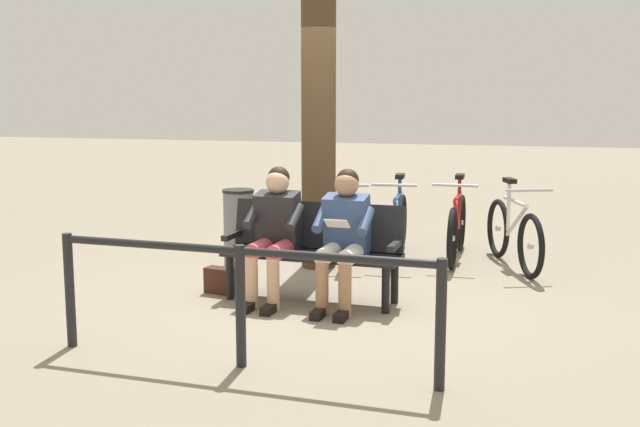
{
  "coord_description": "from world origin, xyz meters",
  "views": [
    {
      "loc": [
        -1.75,
        6.77,
        1.89
      ],
      "look_at": [
        0.05,
        -0.11,
        0.75
      ],
      "focal_mm": 43.95,
      "sensor_mm": 36.0,
      "label": 1
    }
  ],
  "objects_px": {
    "bench": "(314,244)",
    "litter_bin": "(239,228)",
    "person_companion": "(274,228)",
    "bicycle_green": "(457,227)",
    "bicycle_orange": "(513,234)",
    "tree_trunk": "(319,122)",
    "bicycle_black": "(398,227)",
    "person_reading": "(344,232)",
    "bicycle_silver": "(350,227)",
    "handbag": "(221,281)"
  },
  "relations": [
    {
      "from": "handbag",
      "to": "bicycle_black",
      "type": "bearing_deg",
      "value": -125.37
    },
    {
      "from": "bench",
      "to": "handbag",
      "type": "height_order",
      "value": "bench"
    },
    {
      "from": "person_companion",
      "to": "handbag",
      "type": "relative_size",
      "value": 4.0
    },
    {
      "from": "person_companion",
      "to": "bicycle_green",
      "type": "height_order",
      "value": "person_companion"
    },
    {
      "from": "litter_bin",
      "to": "bicycle_green",
      "type": "height_order",
      "value": "bicycle_green"
    },
    {
      "from": "person_companion",
      "to": "bicycle_silver",
      "type": "xyz_separation_m",
      "value": [
        -0.27,
        -1.88,
        -0.3
      ]
    },
    {
      "from": "bicycle_black",
      "to": "bicycle_silver",
      "type": "distance_m",
      "value": 0.53
    },
    {
      "from": "bench",
      "to": "bicycle_green",
      "type": "height_order",
      "value": "bicycle_green"
    },
    {
      "from": "bicycle_green",
      "to": "bicycle_silver",
      "type": "height_order",
      "value": "same"
    },
    {
      "from": "bicycle_orange",
      "to": "bicycle_black",
      "type": "distance_m",
      "value": 1.26
    },
    {
      "from": "person_companion",
      "to": "litter_bin",
      "type": "height_order",
      "value": "person_companion"
    },
    {
      "from": "litter_bin",
      "to": "tree_trunk",
      "type": "bearing_deg",
      "value": -166.53
    },
    {
      "from": "bicycle_green",
      "to": "bicycle_silver",
      "type": "bearing_deg",
      "value": -75.94
    },
    {
      "from": "litter_bin",
      "to": "bicycle_silver",
      "type": "distance_m",
      "value": 1.26
    },
    {
      "from": "person_reading",
      "to": "bicycle_silver",
      "type": "relative_size",
      "value": 0.72
    },
    {
      "from": "bench",
      "to": "bicycle_silver",
      "type": "distance_m",
      "value": 1.75
    },
    {
      "from": "bicycle_green",
      "to": "bicycle_black",
      "type": "distance_m",
      "value": 0.66
    },
    {
      "from": "bench",
      "to": "litter_bin",
      "type": "xyz_separation_m",
      "value": [
        1.12,
        -1.07,
        -0.09
      ]
    },
    {
      "from": "person_reading",
      "to": "bicycle_green",
      "type": "bearing_deg",
      "value": -106.36
    },
    {
      "from": "tree_trunk",
      "to": "bench",
      "type": "bearing_deg",
      "value": 103.07
    },
    {
      "from": "person_reading",
      "to": "bicycle_silver",
      "type": "bearing_deg",
      "value": -75.69
    },
    {
      "from": "person_companion",
      "to": "litter_bin",
      "type": "distance_m",
      "value": 1.48
    },
    {
      "from": "bicycle_black",
      "to": "bicycle_silver",
      "type": "bearing_deg",
      "value": -78.44
    },
    {
      "from": "tree_trunk",
      "to": "handbag",
      "type": "bearing_deg",
      "value": 65.34
    },
    {
      "from": "bicycle_orange",
      "to": "bicycle_green",
      "type": "bearing_deg",
      "value": -132.1
    },
    {
      "from": "litter_bin",
      "to": "bicycle_black",
      "type": "relative_size",
      "value": 0.49
    },
    {
      "from": "bicycle_silver",
      "to": "bicycle_black",
      "type": "bearing_deg",
      "value": 97.92
    },
    {
      "from": "bicycle_orange",
      "to": "bench",
      "type": "bearing_deg",
      "value": -64.26
    },
    {
      "from": "litter_bin",
      "to": "bicycle_black",
      "type": "height_order",
      "value": "bicycle_black"
    },
    {
      "from": "person_reading",
      "to": "litter_bin",
      "type": "relative_size",
      "value": 1.45
    },
    {
      "from": "person_reading",
      "to": "bicycle_silver",
      "type": "xyz_separation_m",
      "value": [
        0.37,
        -1.92,
        -0.31
      ]
    },
    {
      "from": "person_reading",
      "to": "person_companion",
      "type": "bearing_deg",
      "value": -0.05
    },
    {
      "from": "bicycle_silver",
      "to": "bicycle_orange",
      "type": "bearing_deg",
      "value": 84.24
    },
    {
      "from": "person_companion",
      "to": "litter_bin",
      "type": "bearing_deg",
      "value": -53.44
    },
    {
      "from": "bench",
      "to": "tree_trunk",
      "type": "relative_size",
      "value": 0.53
    },
    {
      "from": "bench",
      "to": "bicycle_black",
      "type": "xyz_separation_m",
      "value": [
        -0.46,
        -1.87,
        -0.15
      ]
    },
    {
      "from": "person_companion",
      "to": "bicycle_orange",
      "type": "relative_size",
      "value": 0.75
    },
    {
      "from": "handbag",
      "to": "bicycle_orange",
      "type": "relative_size",
      "value": 0.19
    },
    {
      "from": "bicycle_black",
      "to": "bicycle_orange",
      "type": "bearing_deg",
      "value": 82.14
    },
    {
      "from": "person_reading",
      "to": "tree_trunk",
      "type": "relative_size",
      "value": 0.39
    },
    {
      "from": "person_reading",
      "to": "tree_trunk",
      "type": "xyz_separation_m",
      "value": [
        0.61,
        -1.46,
        0.88
      ]
    },
    {
      "from": "tree_trunk",
      "to": "bicycle_orange",
      "type": "xyz_separation_m",
      "value": [
        -2.01,
        -0.5,
        -1.18
      ]
    },
    {
      "from": "bench",
      "to": "bicycle_orange",
      "type": "xyz_separation_m",
      "value": [
        -1.72,
        -1.77,
        -0.15
      ]
    },
    {
      "from": "bench",
      "to": "bicycle_silver",
      "type": "height_order",
      "value": "bicycle_silver"
    },
    {
      "from": "bicycle_orange",
      "to": "handbag",
      "type": "bearing_deg",
      "value": -75.56
    },
    {
      "from": "bench",
      "to": "bicycle_black",
      "type": "distance_m",
      "value": 1.93
    },
    {
      "from": "person_companion",
      "to": "bicycle_black",
      "type": "height_order",
      "value": "person_companion"
    },
    {
      "from": "handbag",
      "to": "bicycle_orange",
      "type": "height_order",
      "value": "bicycle_orange"
    },
    {
      "from": "bench",
      "to": "bicycle_green",
      "type": "xyz_separation_m",
      "value": [
        -1.1,
        -2.02,
        -0.15
      ]
    },
    {
      "from": "tree_trunk",
      "to": "bicycle_black",
      "type": "xyz_separation_m",
      "value": [
        -0.75,
        -0.6,
        -1.18
      ]
    }
  ]
}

